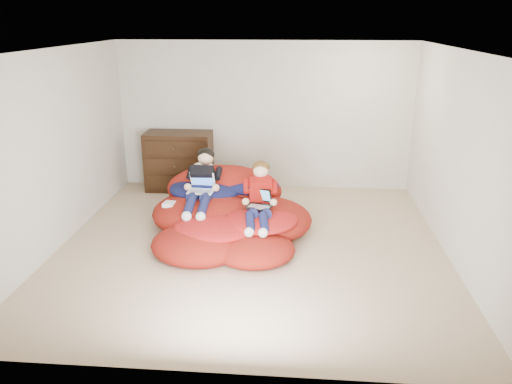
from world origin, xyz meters
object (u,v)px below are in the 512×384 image
object	(u,v)px
dresser	(179,161)
laptop_black	(259,201)
laptop_white	(202,186)
beanbag_pile	(227,215)
younger_boy	(260,195)
older_boy	(203,181)

from	to	relation	value
dresser	laptop_black	bearing A→B (deg)	-52.55
laptop_white	dresser	bearing A→B (deg)	113.06
beanbag_pile	younger_boy	distance (m)	0.65
beanbag_pile	laptop_white	xyz separation A→B (m)	(-0.37, 0.11, 0.37)
beanbag_pile	laptop_white	world-z (taller)	laptop_white
laptop_white	laptop_black	distance (m)	0.91
beanbag_pile	laptop_black	xyz separation A→B (m)	(0.47, -0.24, 0.30)
laptop_white	older_boy	bearing A→B (deg)	90.00
younger_boy	laptop_white	distance (m)	0.90
dresser	beanbag_pile	distance (m)	2.09
younger_boy	laptop_white	world-z (taller)	younger_boy
younger_boy	laptop_black	size ratio (longest dim) A/B	2.40
beanbag_pile	older_boy	world-z (taller)	older_boy
younger_boy	laptop_black	xyz separation A→B (m)	(-0.00, -0.02, -0.08)
dresser	younger_boy	size ratio (longest dim) A/B	1.16
dresser	younger_boy	distance (m)	2.53
dresser	beanbag_pile	xyz separation A→B (m)	(1.08, -1.78, -0.25)
younger_boy	laptop_white	bearing A→B (deg)	158.25
dresser	younger_boy	xyz separation A→B (m)	(1.55, -2.00, 0.14)
laptop_white	laptop_black	world-z (taller)	laptop_white
dresser	older_boy	bearing A→B (deg)	-65.81
beanbag_pile	laptop_black	distance (m)	0.61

